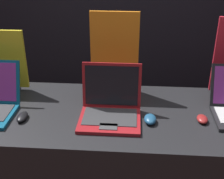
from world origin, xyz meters
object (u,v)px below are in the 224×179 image
promo_stand_front (0,62)px  mouse_middle (150,119)px  laptop_middle (110,106)px  mouse_back (202,119)px  promo_stand_middle (114,55)px  mouse_front (22,117)px

promo_stand_front → mouse_middle: promo_stand_front is taller
laptop_middle → mouse_back: 0.52m
promo_stand_front → mouse_back: size_ratio=4.52×
laptop_middle → mouse_middle: bearing=-11.0°
promo_stand_middle → mouse_middle: bearing=-58.6°
promo_stand_middle → mouse_back: bearing=-33.7°
laptop_middle → promo_stand_middle: 0.38m
mouse_front → mouse_middle: bearing=1.9°
mouse_middle → laptop_middle: bearing=169.0°
promo_stand_middle → mouse_back: 0.67m
promo_stand_front → mouse_middle: 1.04m
promo_stand_front → promo_stand_middle: size_ratio=0.77×
mouse_middle → promo_stand_front: bearing=160.6°
promo_stand_front → mouse_back: (1.26, -0.31, -0.18)m
mouse_front → mouse_back: same height
laptop_middle → mouse_back: bearing=-1.7°
mouse_middle → mouse_back: bearing=5.7°
mouse_back → promo_stand_front: bearing=166.1°
mouse_back → mouse_middle: bearing=-174.3°
promo_stand_front → promo_stand_middle: bearing=2.7°
promo_stand_middle → mouse_back: (0.52, -0.35, -0.24)m
laptop_middle → promo_stand_middle: size_ratio=0.65×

